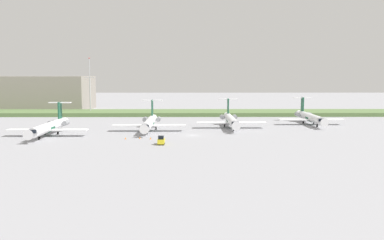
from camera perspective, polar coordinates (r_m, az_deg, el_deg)
ground_plane at (r=148.43m, az=-0.05°, el=-0.44°), size 500.00×500.00×0.00m
grass_berm at (r=179.77m, az=-0.11°, el=1.00°), size 320.00×20.00×1.63m
regional_jet_nearest at (r=125.27m, az=-19.23°, el=-0.89°), size 22.81×31.00×9.00m
regional_jet_second at (r=129.41m, az=-5.93°, el=-0.35°), size 22.81×31.00×9.00m
regional_jet_third at (r=136.56m, az=5.42°, el=0.01°), size 22.81×31.00×9.00m
regional_jet_fourth at (r=150.97m, az=16.09°, el=0.39°), size 22.81×31.00×9.00m
antenna_mast at (r=187.27m, az=-13.98°, el=3.94°), size 4.40×0.50×24.86m
distant_hangar at (r=217.13m, az=-20.57°, el=3.51°), size 50.39×29.28×16.68m
baggage_tug at (r=103.48m, az=-4.31°, el=-2.87°), size 1.72×3.20×2.30m
safety_cone_front_marker at (r=113.19m, az=-9.22°, el=-2.51°), size 0.44×0.44×0.55m
safety_cone_mid_marker at (r=113.46m, az=-7.26°, el=-2.46°), size 0.44×0.44×0.55m
safety_cone_rear_marker at (r=112.32m, az=-5.79°, el=-2.53°), size 0.44×0.44×0.55m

